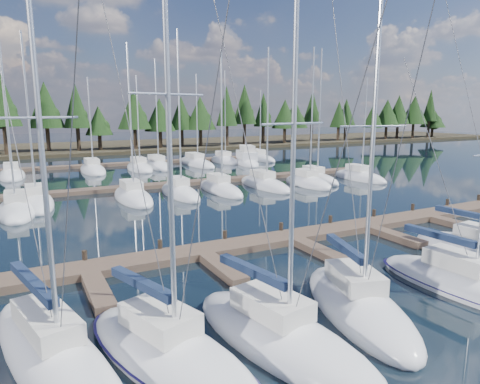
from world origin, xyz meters
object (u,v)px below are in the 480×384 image
main_dock (296,240)px  motor_yacht_right (247,161)px  front_sailboat_4 (464,286)px  front_sailboat_1 (168,352)px  front_sailboat_0 (54,357)px  front_sailboat_2 (279,337)px  front_sailboat_3 (358,306)px

main_dock → motor_yacht_right: (15.86, 35.77, 0.30)m
front_sailboat_4 → main_dock: bearing=105.7°
main_dock → front_sailboat_1: bearing=-142.1°
front_sailboat_1 → front_sailboat_0: bearing=156.7°
front_sailboat_1 → front_sailboat_4: 13.49m
motor_yacht_right → main_dock: bearing=-113.9°
main_dock → front_sailboat_1: 13.72m
motor_yacht_right → front_sailboat_2: bearing=-117.0°
main_dock → front_sailboat_0: (-14.11, -7.01, 0.09)m
front_sailboat_1 → front_sailboat_3: size_ratio=1.14×
main_dock → front_sailboat_0: size_ratio=3.11×
main_dock → front_sailboat_0: bearing=-153.6°
main_dock → front_sailboat_0: front_sailboat_0 is taller
main_dock → front_sailboat_1: front_sailboat_1 is taller
front_sailboat_0 → front_sailboat_2: front_sailboat_0 is taller
front_sailboat_4 → front_sailboat_3: bearing=173.4°
main_dock → front_sailboat_4: 9.71m
front_sailboat_2 → front_sailboat_4: 9.73m
front_sailboat_1 → motor_yacht_right: (26.70, 44.19, 0.21)m
main_dock → front_sailboat_1: size_ratio=2.87×
front_sailboat_1 → motor_yacht_right: front_sailboat_1 is taller
front_sailboat_1 → front_sailboat_3: bearing=-2.0°
motor_yacht_right → front_sailboat_3: bearing=-113.0°
front_sailboat_0 → front_sailboat_1: (3.28, -1.41, 0.00)m
front_sailboat_4 → front_sailboat_1: bearing=176.1°
front_sailboat_0 → motor_yacht_right: bearing=55.0°
front_sailboat_1 → front_sailboat_2: front_sailboat_1 is taller
front_sailboat_0 → front_sailboat_4: (16.74, -2.34, -0.02)m
front_sailboat_1 → motor_yacht_right: size_ratio=1.58×
main_dock → front_sailboat_3: bearing=-109.1°
front_sailboat_3 → front_sailboat_1: bearing=178.0°
front_sailboat_0 → front_sailboat_3: front_sailboat_0 is taller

